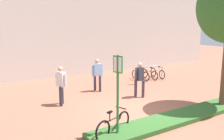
# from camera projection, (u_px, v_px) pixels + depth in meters

# --- Properties ---
(ground_plane) EXTENTS (60.00, 60.00, 0.00)m
(ground_plane) POSITION_uv_depth(u_px,v_px,m) (133.00, 110.00, 9.96)
(ground_plane) COLOR #9E5B47
(building_facade) EXTENTS (28.00, 1.20, 10.00)m
(building_facade) POSITION_uv_depth(u_px,v_px,m) (59.00, 2.00, 15.98)
(building_facade) COLOR silver
(building_facade) RESTS_ON ground
(planter_strip) EXTENTS (7.00, 1.10, 0.16)m
(planter_strip) POSITION_uv_depth(u_px,v_px,m) (175.00, 118.00, 8.87)
(planter_strip) COLOR #336028
(planter_strip) RESTS_ON ground
(parking_sign_post) EXTENTS (0.13, 0.35, 2.60)m
(parking_sign_post) POSITION_uv_depth(u_px,v_px,m) (118.00, 85.00, 7.24)
(parking_sign_post) COLOR #2D7238
(parking_sign_post) RESTS_ON ground
(bike_at_sign) EXTENTS (1.61, 0.63, 0.86)m
(bike_at_sign) POSITION_uv_depth(u_px,v_px,m) (114.00, 125.00, 7.63)
(bike_at_sign) COLOR black
(bike_at_sign) RESTS_ON ground
(bike_rack_cluster) EXTENTS (2.10, 1.65, 0.83)m
(bike_rack_cluster) POSITION_uv_depth(u_px,v_px,m) (149.00, 74.00, 15.66)
(bike_rack_cluster) COLOR #99999E
(bike_rack_cluster) RESTS_ON ground
(bollard_steel) EXTENTS (0.16, 0.16, 0.90)m
(bollard_steel) POSITION_uv_depth(u_px,v_px,m) (136.00, 77.00, 14.10)
(bollard_steel) COLOR #ADADB2
(bollard_steel) RESTS_ON ground
(person_suited_navy) EXTENTS (0.59, 0.40, 1.72)m
(person_suited_navy) POSITION_uv_depth(u_px,v_px,m) (140.00, 77.00, 11.57)
(person_suited_navy) COLOR #383342
(person_suited_navy) RESTS_ON ground
(person_casual_tan) EXTENTS (0.39, 0.56, 1.72)m
(person_casual_tan) POSITION_uv_depth(u_px,v_px,m) (61.00, 83.00, 10.43)
(person_casual_tan) COLOR #2D2D38
(person_casual_tan) RESTS_ON ground
(person_shirt_white) EXTENTS (0.60, 0.46, 1.72)m
(person_shirt_white) POSITION_uv_depth(u_px,v_px,m) (97.00, 73.00, 12.63)
(person_shirt_white) COLOR #383342
(person_shirt_white) RESTS_ON ground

